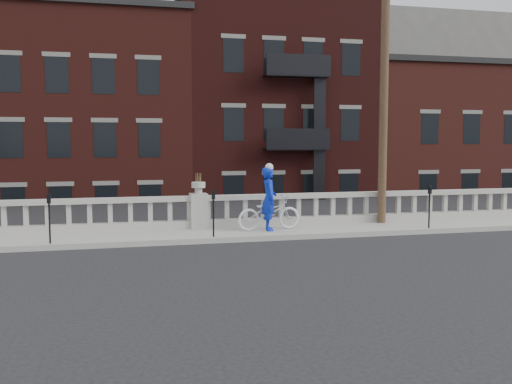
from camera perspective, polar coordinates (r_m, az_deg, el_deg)
ground at (r=14.57m, az=-3.53°, el=-6.49°), size 120.00×120.00×0.00m
sidewalk at (r=17.46m, az=-5.30°, el=-4.29°), size 32.00×2.20×0.15m
balustrade at (r=18.31m, az=-5.76°, el=-2.06°), size 28.00×0.34×1.03m
planter_pedestal at (r=18.29m, az=-5.76°, el=-1.47°), size 0.55×0.55×1.76m
lower_level at (r=37.21m, az=-9.07°, el=4.68°), size 80.00×44.00×20.80m
utility_pole at (r=19.81m, az=12.71°, el=11.72°), size 1.60×0.28×10.00m
parking_meter_b at (r=16.40m, az=-19.98°, el=-1.95°), size 0.10×0.09×1.36m
parking_meter_c at (r=16.53m, az=-4.28°, el=-1.60°), size 0.10×0.09×1.36m
parking_meter_d at (r=18.96m, az=16.96°, el=-0.93°), size 0.10×0.09×1.36m
bicycle at (r=17.84m, az=1.31°, el=-2.08°), size 2.11×0.94×1.07m
cyclist at (r=17.67m, az=1.31°, el=-0.67°), size 0.56×0.77×1.98m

